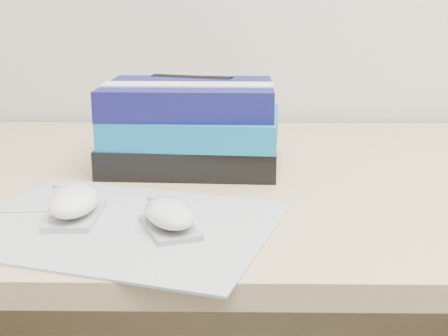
{
  "coord_description": "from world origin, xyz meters",
  "views": [
    {
      "loc": [
        -0.1,
        0.64,
        0.99
      ],
      "look_at": [
        -0.11,
        1.45,
        0.77
      ],
      "focal_mm": 50.0,
      "sensor_mm": 36.0,
      "label": 1
    }
  ],
  "objects_px": {
    "desk": "(288,290)",
    "mouse_rear": "(75,203)",
    "book_stack": "(192,125)",
    "pouch": "(192,116)",
    "mouse_front": "(169,215)"
  },
  "relations": [
    {
      "from": "desk",
      "to": "book_stack",
      "type": "distance_m",
      "value": 0.34
    },
    {
      "from": "desk",
      "to": "pouch",
      "type": "relative_size",
      "value": 9.67
    },
    {
      "from": "desk",
      "to": "pouch",
      "type": "height_order",
      "value": "pouch"
    },
    {
      "from": "book_stack",
      "to": "mouse_rear",
      "type": "bearing_deg",
      "value": -115.14
    },
    {
      "from": "book_stack",
      "to": "mouse_front",
      "type": "bearing_deg",
      "value": -91.23
    },
    {
      "from": "desk",
      "to": "mouse_rear",
      "type": "distance_m",
      "value": 0.48
    },
    {
      "from": "mouse_rear",
      "to": "book_stack",
      "type": "height_order",
      "value": "book_stack"
    },
    {
      "from": "book_stack",
      "to": "pouch",
      "type": "xyz_separation_m",
      "value": [
        -0.0,
        0.08,
        0.0
      ]
    },
    {
      "from": "desk",
      "to": "book_stack",
      "type": "relative_size",
      "value": 5.58
    },
    {
      "from": "desk",
      "to": "mouse_rear",
      "type": "bearing_deg",
      "value": -134.92
    },
    {
      "from": "mouse_front",
      "to": "book_stack",
      "type": "bearing_deg",
      "value": 88.77
    },
    {
      "from": "desk",
      "to": "pouch",
      "type": "xyz_separation_m",
      "value": [
        -0.17,
        0.06,
        0.3
      ]
    },
    {
      "from": "desk",
      "to": "pouch",
      "type": "bearing_deg",
      "value": 160.21
    },
    {
      "from": "mouse_rear",
      "to": "pouch",
      "type": "xyz_separation_m",
      "value": [
        0.12,
        0.35,
        0.04
      ]
    },
    {
      "from": "mouse_rear",
      "to": "pouch",
      "type": "height_order",
      "value": "pouch"
    }
  ]
}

